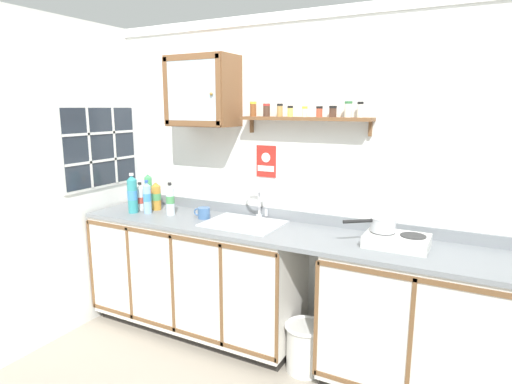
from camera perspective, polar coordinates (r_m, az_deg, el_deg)
The scene contains 22 objects.
floor at distance 3.14m, azimuth -0.71°, elevation -23.36°, with size 6.14×6.14×0.00m, color #9E9384.
back_wall at distance 3.22m, azimuth 4.81°, elevation 1.41°, with size 3.74×0.07×2.45m.
side_wall_left at distance 3.50m, azimuth -26.79°, elevation 0.87°, with size 0.05×3.43×2.45m, color white.
lower_cabinet_run at distance 3.50m, azimuth -8.11°, elevation -11.05°, with size 1.74×0.58×0.91m.
lower_cabinet_run_right at distance 2.94m, azimuth 20.81°, elevation -16.34°, with size 1.14×0.58×0.91m.
countertop at distance 3.01m, azimuth 2.37°, elevation -5.33°, with size 3.10×0.60×0.03m, color gray.
backsplash at distance 3.24m, azimuth 4.49°, elevation -3.15°, with size 3.10×0.02×0.08m, color gray.
sink at distance 3.16m, azimuth -1.52°, elevation -4.66°, with size 0.56×0.47×0.40m.
hot_plate_stove at distance 2.78m, azimuth 18.37°, elevation -6.21°, with size 0.38×0.27×0.08m.
saucepan at distance 2.78m, azimuth 16.59°, elevation -4.12°, with size 0.30×0.25×0.09m.
bottle_water_blue_0 at distance 3.54m, azimuth -14.40°, elevation -0.75°, with size 0.07×0.07×0.27m.
bottle_water_clear_1 at distance 3.44m, azimuth -11.45°, elevation -1.05°, with size 0.07×0.07×0.26m.
bottle_soda_green_2 at distance 3.75m, azimuth -14.22°, elevation 0.11°, with size 0.06×0.06×0.31m.
bottle_juice_amber_3 at distance 3.65m, azimuth -13.26°, elevation -0.53°, with size 0.08×0.08×0.25m.
bottle_detergent_teal_4 at distance 3.59m, azimuth -16.26°, elevation -0.30°, with size 0.08×0.08×0.33m.
bottle_opaque_white_5 at distance 3.68m, azimuth -15.27°, elevation -0.74°, with size 0.07×0.07×0.23m.
mug at distance 3.31m, azimuth -7.05°, elevation -2.80°, with size 0.13×0.09×0.09m.
wall_cabinet at distance 3.34m, azimuth -7.16°, elevation 13.27°, with size 0.53×0.32×0.53m.
spice_shelf at distance 3.03m, azimuth 6.50°, elevation 10.09°, with size 0.96×0.14×0.23m.
warning_sign at distance 3.25m, azimuth 1.37°, elevation 4.10°, with size 0.16×0.01×0.24m.
window at distance 3.79m, azimuth -20.06°, elevation 5.72°, with size 0.03×0.80×0.69m.
trash_bin at distance 3.11m, azimuth 6.61°, elevation -19.87°, with size 0.29×0.29×0.34m.
Camera 1 is at (1.24, -2.26, 1.79)m, focal length 29.78 mm.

